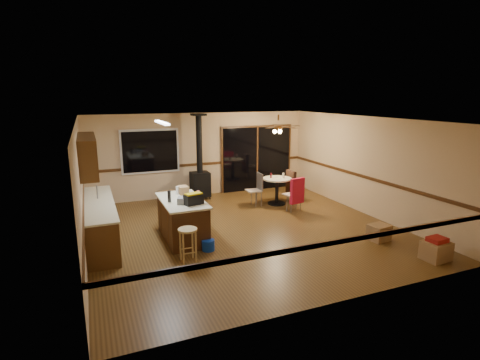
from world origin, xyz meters
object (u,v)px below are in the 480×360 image
toolbox_grey (188,200)px  box_corner_b (379,232)px  box_corner_a (436,251)px  toolbox_black (194,199)px  bar_stool (188,245)px  box_under_window (168,198)px  dining_table (277,186)px  chair_left (257,186)px  wood_stove (200,175)px  chair_near (297,191)px  blue_bucket (208,245)px  chair_right (292,182)px  kitchen_island (182,219)px

toolbox_grey → box_corner_b: (3.93, -1.39, -0.79)m
box_corner_a → toolbox_black: bearing=148.9°
bar_stool → box_corner_b: 4.21m
box_under_window → box_corner_a: bearing=-54.9°
dining_table → chair_left: size_ratio=1.62×
wood_stove → dining_table: size_ratio=3.03×
chair_near → box_corner_b: chair_near is taller
bar_stool → blue_bucket: (0.52, 0.37, -0.22)m
toolbox_black → chair_near: 3.43m
chair_left → box_corner_b: (1.37, -3.45, -0.41)m
box_under_window → box_corner_b: bearing=-50.4°
dining_table → chair_right: chair_right is taller
box_under_window → bar_stool: bearing=-96.3°
wood_stove → box_corner_a: size_ratio=5.19×
kitchen_island → box_corner_a: 5.21m
chair_near → box_corner_b: 2.59m
dining_table → box_corner_a: 4.71m
chair_right → box_under_window: 3.67m
box_corner_a → chair_right: bearing=97.0°
toolbox_black → dining_table: 3.72m
kitchen_island → box_under_window: 2.82m
toolbox_grey → kitchen_island: bearing=99.1°
blue_bucket → chair_left: bearing=48.2°
kitchen_island → chair_right: 4.09m
kitchen_island → toolbox_black: bearing=-71.4°
wood_stove → dining_table: bearing=-36.7°
dining_table → wood_stove: bearing=143.3°
chair_left → toolbox_black: bearing=-138.7°
kitchen_island → blue_bucket: kitchen_island is taller
kitchen_island → wood_stove: wood_stove is taller
box_under_window → chair_left: bearing=-24.4°
wood_stove → bar_stool: (-1.49, -4.25, -0.40)m
kitchen_island → blue_bucket: bearing=-68.6°
kitchen_island → chair_left: size_ratio=3.26×
wood_stove → toolbox_black: (-1.15, -3.49, 0.28)m
toolbox_black → box_corner_a: 4.91m
blue_bucket → box_corner_a: size_ratio=0.55×
blue_bucket → box_under_window: size_ratio=0.55×
chair_left → box_corner_a: 4.97m
dining_table → box_under_window: dining_table is taller
blue_bucket → dining_table: bearing=40.5°
box_under_window → box_corner_a: (4.04, -5.74, -0.01)m
chair_left → chair_near: (0.73, -0.98, 0.01)m
bar_stool → blue_bucket: 0.67m
box_under_window → box_corner_a: 7.02m
box_corner_a → wood_stove: bearing=116.5°
wood_stove → blue_bucket: (-0.97, -3.88, -0.62)m
kitchen_island → chair_near: chair_near is taller
toolbox_grey → bar_stool: toolbox_grey is taller
blue_bucket → box_corner_b: (3.66, -0.89, 0.06)m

